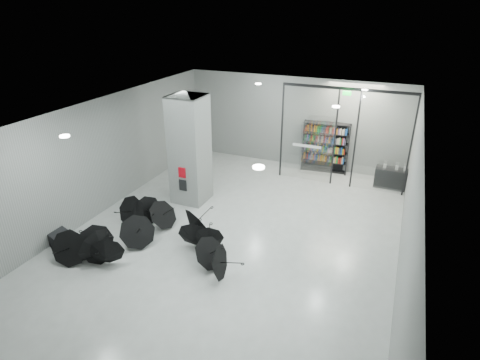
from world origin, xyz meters
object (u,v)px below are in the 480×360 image
at_px(shop_counter, 392,178).
at_px(umbrella_cluster, 147,239).
at_px(bench, 65,242).
at_px(bookshelf, 325,147).
at_px(column, 190,150).

relative_size(shop_counter, umbrella_cluster, 0.26).
xyz_separation_m(bench, bookshelf, (6.01, 9.17, 0.89)).
height_order(shop_counter, umbrella_cluster, umbrella_cluster).
bearing_deg(bookshelf, shop_counter, -19.51).
height_order(column, shop_counter, column).
distance_m(bookshelf, shop_counter, 3.09).
relative_size(column, umbrella_cluster, 0.75).
relative_size(column, bench, 3.04).
bearing_deg(shop_counter, column, -147.91).
xyz_separation_m(bench, umbrella_cluster, (2.34, 0.97, 0.12)).
xyz_separation_m(bench, shop_counter, (8.94, 8.49, 0.20)).
bearing_deg(column, shop_counter, 30.25).
bearing_deg(shop_counter, umbrella_cluster, -129.46).
bearing_deg(umbrella_cluster, bookshelf, 65.87).
bearing_deg(bookshelf, bench, -129.51).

